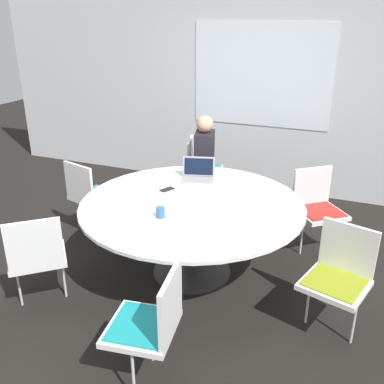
% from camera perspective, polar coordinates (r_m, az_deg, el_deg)
% --- Properties ---
extents(ground_plane, '(16.00, 16.00, 0.00)m').
position_cam_1_polar(ground_plane, '(4.16, 0.00, -10.58)').
color(ground_plane, black).
extents(wall_back, '(8.00, 0.07, 2.70)m').
position_cam_1_polar(wall_back, '(5.83, 9.12, 13.20)').
color(wall_back, silver).
rests_on(wall_back, ground_plane).
extents(conference_table, '(2.00, 2.00, 0.73)m').
position_cam_1_polar(conference_table, '(3.85, 0.00, -2.71)').
color(conference_table, '#333333').
rests_on(conference_table, ground_plane).
extents(chair_0, '(0.53, 0.54, 0.85)m').
position_cam_1_polar(chair_0, '(5.42, 1.13, 3.53)').
color(chair_0, white).
rests_on(chair_0, ground_plane).
extents(chair_1, '(0.54, 0.52, 0.85)m').
position_cam_1_polar(chair_1, '(4.73, -13.47, -0.00)').
color(chair_1, white).
rests_on(chair_1, ground_plane).
extents(chair_2, '(0.61, 0.61, 0.85)m').
position_cam_1_polar(chair_2, '(3.67, -20.00, -7.68)').
color(chair_2, white).
rests_on(chair_2, ground_plane).
extents(chair_3, '(0.48, 0.50, 0.85)m').
position_cam_1_polar(chair_3, '(2.80, -5.43, -16.63)').
color(chair_3, white).
rests_on(chair_3, ground_plane).
extents(chair_4, '(0.54, 0.53, 0.85)m').
position_cam_1_polar(chair_4, '(3.40, 19.02, -10.12)').
color(chair_4, white).
rests_on(chair_4, ground_plane).
extents(chair_5, '(0.61, 0.60, 0.85)m').
position_cam_1_polar(chair_5, '(4.50, 16.35, -1.53)').
color(chair_5, white).
rests_on(chair_5, ground_plane).
extents(person_0, '(0.33, 0.41, 1.20)m').
position_cam_1_polar(person_0, '(5.12, 1.84, 4.69)').
color(person_0, '#231E28').
rests_on(person_0, ground_plane).
extents(laptop, '(0.38, 0.31, 0.21)m').
position_cam_1_polar(laptop, '(4.34, 0.84, 2.46)').
color(laptop, '#99999E').
rests_on(laptop, conference_table).
extents(coffee_cup, '(0.07, 0.07, 0.09)m').
position_cam_1_polar(coffee_cup, '(3.52, -4.23, -2.74)').
color(coffee_cup, '#33669E').
rests_on(coffee_cup, conference_table).
extents(cell_phone, '(0.12, 0.16, 0.01)m').
position_cam_1_polar(cell_phone, '(4.09, -3.34, 0.35)').
color(cell_phone, black).
rests_on(cell_phone, conference_table).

